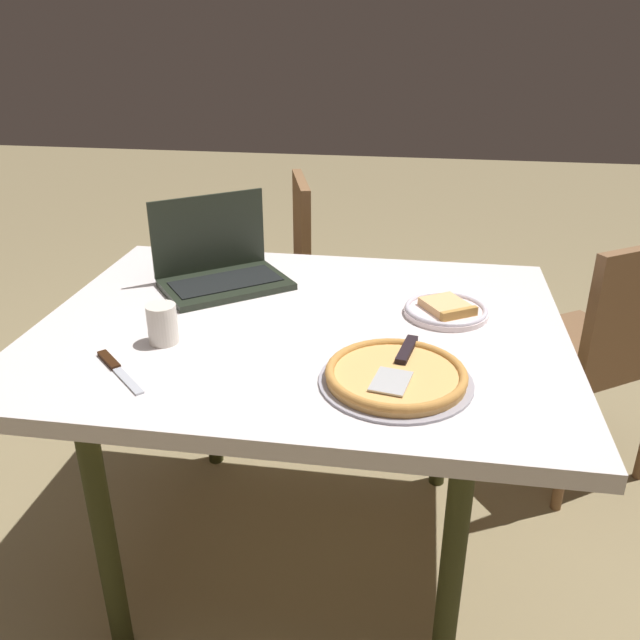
# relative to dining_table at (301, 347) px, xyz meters

# --- Properties ---
(ground_plane) EXTENTS (12.00, 12.00, 0.00)m
(ground_plane) POSITION_rel_dining_table_xyz_m (0.00, 0.00, -0.68)
(ground_plane) COLOR #8D7C57
(dining_table) EXTENTS (1.28, 1.00, 0.75)m
(dining_table) POSITION_rel_dining_table_xyz_m (0.00, 0.00, 0.00)
(dining_table) COLOR silver
(dining_table) RESTS_ON ground_plane
(laptop) EXTENTS (0.40, 0.38, 0.24)m
(laptop) POSITION_rel_dining_table_xyz_m (0.27, -0.22, 0.12)
(laptop) COLOR black
(laptop) RESTS_ON dining_table
(pizza_plate) EXTENTS (0.21, 0.21, 0.04)m
(pizza_plate) POSITION_rel_dining_table_xyz_m (-0.35, -0.10, 0.08)
(pizza_plate) COLOR white
(pizza_plate) RESTS_ON dining_table
(pizza_tray) EXTENTS (0.32, 0.32, 0.04)m
(pizza_tray) POSITION_rel_dining_table_xyz_m (-0.25, 0.26, 0.08)
(pizza_tray) COLOR #A09DAA
(pizza_tray) RESTS_ON dining_table
(table_knife) EXTENTS (0.17, 0.16, 0.01)m
(table_knife) POSITION_rel_dining_table_xyz_m (0.35, 0.29, 0.07)
(table_knife) COLOR #B7BBC6
(table_knife) RESTS_ON dining_table
(drink_cup) EXTENTS (0.07, 0.07, 0.09)m
(drink_cup) POSITION_rel_dining_table_xyz_m (0.29, 0.15, 0.11)
(drink_cup) COLOR silver
(drink_cup) RESTS_ON dining_table
(chair_near) EXTENTS (0.49, 0.49, 0.87)m
(chair_near) POSITION_rel_dining_table_xyz_m (0.29, -0.99, -0.19)
(chair_near) COLOR brown
(chair_near) RESTS_ON ground_plane
(chair_far) EXTENTS (0.56, 0.56, 0.86)m
(chair_far) POSITION_rel_dining_table_xyz_m (-0.85, -0.51, -0.18)
(chair_far) COLOR brown
(chair_far) RESTS_ON ground_plane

